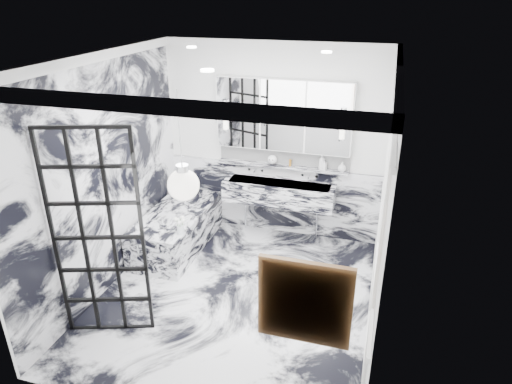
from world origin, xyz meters
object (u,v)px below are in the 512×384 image
(crittall_door, at_px, (98,238))
(mirror_cabinet, at_px, (284,115))
(trough_sink, at_px, (279,192))
(bathtub, at_px, (177,229))

(crittall_door, relative_size, mirror_cabinet, 1.20)
(crittall_door, relative_size, trough_sink, 1.42)
(trough_sink, height_order, bathtub, trough_sink)
(mirror_cabinet, xyz_separation_m, bathtub, (-1.32, -0.83, -1.54))
(trough_sink, distance_m, mirror_cabinet, 1.10)
(crittall_door, bearing_deg, mirror_cabinet, 46.01)
(crittall_door, height_order, bathtub, crittall_door)
(trough_sink, xyz_separation_m, mirror_cabinet, (-0.00, 0.17, 1.09))
(trough_sink, distance_m, bathtub, 1.55)
(mirror_cabinet, height_order, bathtub, mirror_cabinet)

